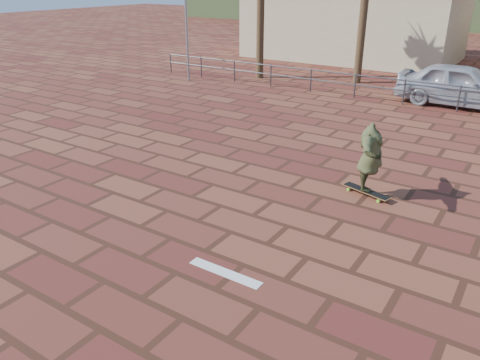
% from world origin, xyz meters
% --- Properties ---
extents(ground, '(120.00, 120.00, 0.00)m').
position_xyz_m(ground, '(0.00, 0.00, 0.00)').
color(ground, brown).
rests_on(ground, ground).
extents(paint_stripe, '(1.40, 0.22, 0.01)m').
position_xyz_m(paint_stripe, '(0.70, -1.20, 0.00)').
color(paint_stripe, white).
rests_on(paint_stripe, ground).
extents(guardrail, '(24.06, 0.06, 1.00)m').
position_xyz_m(guardrail, '(0.00, 12.00, 0.68)').
color(guardrail, '#47494F').
rests_on(guardrail, ground).
extents(building_west, '(12.60, 7.60, 4.50)m').
position_xyz_m(building_west, '(-6.00, 22.00, 2.28)').
color(building_west, beige).
rests_on(building_west, ground).
extents(longboard, '(1.22, 0.58, 0.12)m').
position_xyz_m(longboard, '(1.65, 3.13, 0.10)').
color(longboard, olive).
rests_on(longboard, ground).
extents(skateboarder, '(1.10, 2.07, 1.62)m').
position_xyz_m(skateboarder, '(1.65, 3.13, 0.93)').
color(skateboarder, '#444826').
rests_on(skateboarder, longboard).
extents(car_silver, '(4.79, 2.00, 1.62)m').
position_xyz_m(car_silver, '(1.85, 13.00, 0.81)').
color(car_silver, '#B0B2B8').
rests_on(car_silver, ground).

